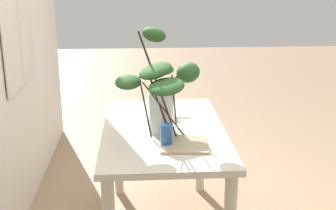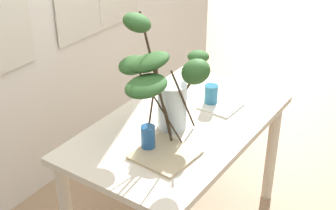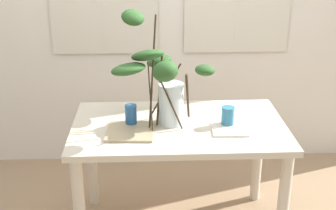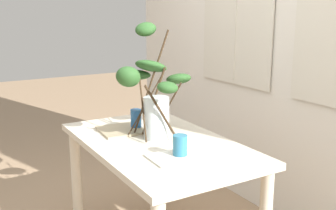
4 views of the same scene
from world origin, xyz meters
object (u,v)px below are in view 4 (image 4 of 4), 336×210
vase_with_branches (151,90)px  plate_square_left (122,130)px  drinking_glass_blue_left (136,119)px  plate_square_right (170,158)px  drinking_glass_blue_right (180,146)px  dining_table (158,160)px

vase_with_branches → plate_square_left: size_ratio=2.59×
drinking_glass_blue_left → plate_square_left: (-0.00, -0.10, -0.06)m
plate_square_left → drinking_glass_blue_left: bearing=88.6°
vase_with_branches → plate_square_right: vase_with_branches is taller
drinking_glass_blue_left → vase_with_branches: bearing=7.1°
drinking_glass_blue_right → drinking_glass_blue_left: bearing=177.6°
dining_table → plate_square_right: 0.32m
drinking_glass_blue_right → plate_square_right: size_ratio=0.58×
vase_with_branches → plate_square_right: bearing=-15.1°
plate_square_left → plate_square_right: (0.57, 0.01, -0.00)m
plate_square_left → plate_square_right: size_ratio=1.33×
drinking_glass_blue_left → plate_square_left: bearing=-91.4°
vase_with_branches → plate_square_left: bearing=-145.3°
drinking_glass_blue_left → dining_table: bearing=0.6°
dining_table → vase_with_branches: (-0.12, 0.02, 0.40)m
drinking_glass_blue_right → plate_square_left: 0.58m
drinking_glass_blue_right → plate_square_left: bearing=-172.6°
plate_square_right → plate_square_left: bearing=-179.0°
plate_square_right → drinking_glass_blue_left: bearing=171.3°
plate_square_right → dining_table: bearing=162.4°
vase_with_branches → plate_square_right: (0.40, -0.11, -0.28)m
dining_table → plate_square_left: size_ratio=4.74×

